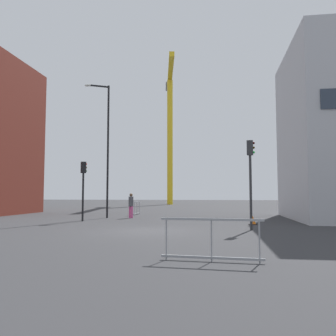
{
  "coord_description": "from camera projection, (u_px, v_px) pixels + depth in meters",
  "views": [
    {
      "loc": [
        3.16,
        -15.78,
        1.69
      ],
      "look_at": [
        0.0,
        6.12,
        3.33
      ],
      "focal_mm": 37.3,
      "sensor_mm": 36.0,
      "label": 1
    }
  ],
  "objects": [
    {
      "name": "streetlamp_tall",
      "position": [
        106.0,
        141.0,
        24.76
      ],
      "size": [
        1.61,
        0.86,
        9.47
      ],
      "color": "black",
      "rests_on": "ground"
    },
    {
      "name": "traffic_cone_on_verge",
      "position": [
        253.0,
        221.0,
        19.26
      ],
      "size": [
        0.46,
        0.46,
        0.47
      ],
      "color": "black",
      "rests_on": "ground"
    },
    {
      "name": "safety_barrier_left_run",
      "position": [
        211.0,
        239.0,
        8.74
      ],
      "size": [
        2.58,
        0.27,
        1.08
      ],
      "color": "gray",
      "rests_on": "ground"
    },
    {
      "name": "pedestrian_walking",
      "position": [
        131.0,
        204.0,
        24.44
      ],
      "size": [
        0.34,
        0.34,
        1.72
      ],
      "color": "#D14C8C",
      "rests_on": "ground"
    },
    {
      "name": "safety_barrier_rear",
      "position": [
        137.0,
        208.0,
        28.31
      ],
      "size": [
        0.13,
        2.28,
        1.08
      ],
      "color": "gray",
      "rests_on": "ground"
    },
    {
      "name": "traffic_light_crosswalk",
      "position": [
        83.0,
        181.0,
        21.68
      ],
      "size": [
        0.37,
        0.37,
        3.69
      ],
      "color": "black",
      "rests_on": "ground"
    },
    {
      "name": "traffic_light_verge",
      "position": [
        250.0,
        170.0,
        16.49
      ],
      "size": [
        0.39,
        0.29,
        4.22
      ],
      "color": "#2D2D30",
      "rests_on": "ground"
    },
    {
      "name": "construction_crane",
      "position": [
        170.0,
        118.0,
        55.94
      ],
      "size": [
        3.43,
        15.16,
        21.08
      ],
      "color": "yellow",
      "rests_on": "ground"
    },
    {
      "name": "ground",
      "position": [
        149.0,
        231.0,
        15.9
      ],
      "size": [
        160.0,
        160.0,
        0.0
      ],
      "primitive_type": "plane",
      "color": "#333335"
    }
  ]
}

